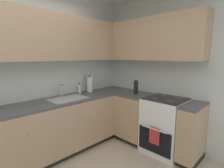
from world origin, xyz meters
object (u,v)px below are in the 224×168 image
Objects in this scene: soap_bottle at (80,89)px; oil_bottle at (136,87)px; oven_range at (165,125)px; paper_towel_roll at (90,84)px.

oil_bottle is (0.72, -0.76, 0.03)m from soap_bottle.
soap_bottle is 1.04m from oil_bottle.
oven_range is at bearing -61.49° from soap_bottle.
oil_bottle is at bearing -46.56° from soap_bottle.
paper_towel_roll is (-0.51, 1.33, 0.58)m from oven_range.
paper_towel_roll reaches higher than oven_range.
oven_range is 4.12× the size of oil_bottle.
oil_bottle is (-0.02, 0.60, 0.56)m from oven_range.
paper_towel_roll is at bearing 110.97° from oven_range.
paper_towel_roll reaches higher than oil_bottle.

